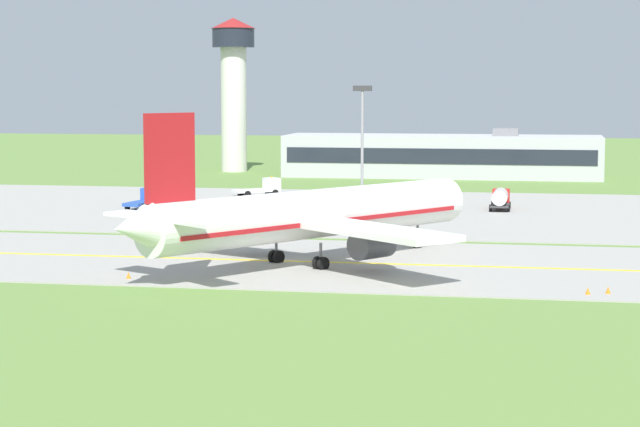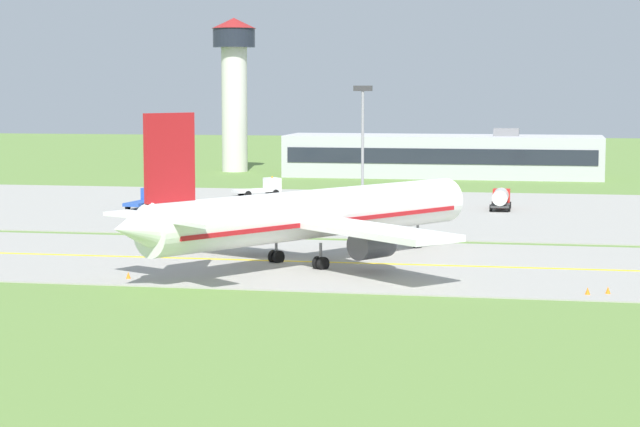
{
  "view_description": "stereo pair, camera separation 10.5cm",
  "coord_description": "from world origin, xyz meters",
  "px_view_note": "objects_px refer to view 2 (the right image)",
  "views": [
    {
      "loc": [
        21.55,
        -96.18,
        14.64
      ],
      "look_at": [
        3.1,
        1.4,
        4.0
      ],
      "focal_mm": 66.92,
      "sensor_mm": 36.0,
      "label": 1
    },
    {
      "loc": [
        21.65,
        -96.16,
        14.64
      ],
      "look_at": [
        3.1,
        1.4,
        4.0
      ],
      "focal_mm": 66.92,
      "sensor_mm": 36.0,
      "label": 2
    }
  ],
  "objects_px": {
    "airplane_lead": "(311,215)",
    "service_truck_catering": "(264,187)",
    "apron_light_mast": "(363,128)",
    "service_truck_baggage": "(147,199)",
    "control_tower": "(234,79)",
    "service_truck_fuel": "(501,198)"
  },
  "relations": [
    {
      "from": "service_truck_baggage",
      "to": "apron_light_mast",
      "type": "bearing_deg",
      "value": 32.4
    },
    {
      "from": "service_truck_baggage",
      "to": "service_truck_fuel",
      "type": "distance_m",
      "value": 42.19
    },
    {
      "from": "airplane_lead",
      "to": "control_tower",
      "type": "distance_m",
      "value": 109.41
    },
    {
      "from": "service_truck_baggage",
      "to": "apron_light_mast",
      "type": "height_order",
      "value": "apron_light_mast"
    },
    {
      "from": "service_truck_baggage",
      "to": "airplane_lead",
      "type": "bearing_deg",
      "value": -55.31
    },
    {
      "from": "airplane_lead",
      "to": "service_truck_catering",
      "type": "xyz_separation_m",
      "value": [
        -18.15,
        59.19,
        -2.95
      ]
    },
    {
      "from": "service_truck_fuel",
      "to": "service_truck_catering",
      "type": "distance_m",
      "value": 34.43
    },
    {
      "from": "service_truck_fuel",
      "to": "service_truck_baggage",
      "type": "bearing_deg",
      "value": -172.75
    },
    {
      "from": "airplane_lead",
      "to": "control_tower",
      "type": "bearing_deg",
      "value": 108.14
    },
    {
      "from": "service_truck_baggage",
      "to": "control_tower",
      "type": "bearing_deg",
      "value": 95.18
    },
    {
      "from": "service_truck_catering",
      "to": "apron_light_mast",
      "type": "distance_m",
      "value": 16.38
    },
    {
      "from": "control_tower",
      "to": "service_truck_baggage",
      "type": "bearing_deg",
      "value": -84.82
    },
    {
      "from": "service_truck_baggage",
      "to": "control_tower",
      "type": "relative_size",
      "value": 0.25
    },
    {
      "from": "service_truck_catering",
      "to": "control_tower",
      "type": "bearing_deg",
      "value": 109.58
    },
    {
      "from": "airplane_lead",
      "to": "service_truck_fuel",
      "type": "bearing_deg",
      "value": 73.47
    },
    {
      "from": "airplane_lead",
      "to": "service_truck_baggage",
      "type": "height_order",
      "value": "airplane_lead"
    },
    {
      "from": "apron_light_mast",
      "to": "control_tower",
      "type": "bearing_deg",
      "value": 121.87
    },
    {
      "from": "apron_light_mast",
      "to": "airplane_lead",
      "type": "bearing_deg",
      "value": -85.57
    },
    {
      "from": "service_truck_fuel",
      "to": "apron_light_mast",
      "type": "bearing_deg",
      "value": 151.38
    },
    {
      "from": "airplane_lead",
      "to": "service_truck_fuel",
      "type": "xyz_separation_m",
      "value": [
        13.67,
        46.05,
        -2.6
      ]
    },
    {
      "from": "service_truck_fuel",
      "to": "apron_light_mast",
      "type": "xyz_separation_m",
      "value": [
        -17.99,
        9.82,
        7.79
      ]
    },
    {
      "from": "service_truck_fuel",
      "to": "service_truck_catering",
      "type": "bearing_deg",
      "value": 157.56
    }
  ]
}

